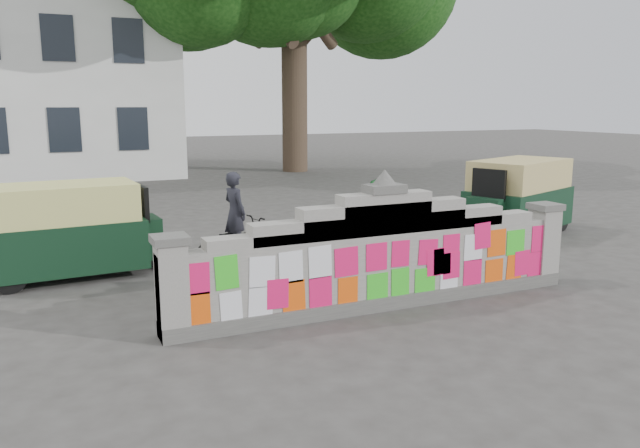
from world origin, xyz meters
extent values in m
plane|color=#383533|center=(0.00, 0.00, 0.00)|extent=(100.00, 100.00, 0.00)
cube|color=#4C4C49|center=(0.00, 0.00, 0.10)|extent=(6.40, 0.42, 0.20)
cube|color=gray|center=(0.00, 0.00, 0.60)|extent=(6.40, 0.32, 1.00)
cube|color=gray|center=(0.00, 0.00, 1.17)|extent=(5.20, 0.32, 0.14)
cube|color=gray|center=(0.00, 0.00, 1.24)|extent=(4.00, 0.32, 0.28)
cube|color=gray|center=(0.00, 0.00, 1.32)|extent=(2.60, 0.32, 0.44)
cube|color=gray|center=(0.00, 0.00, 1.39)|extent=(1.40, 0.32, 0.58)
cube|color=#4C4C49|center=(0.00, 0.00, 1.74)|extent=(0.55, 0.36, 0.12)
cone|color=#4C4C49|center=(0.00, 0.00, 1.90)|extent=(0.36, 0.36, 0.22)
cube|color=gray|center=(-3.02, 0.00, 0.62)|extent=(0.36, 0.40, 1.24)
cube|color=#4C4C49|center=(-3.02, 0.00, 1.28)|extent=(0.44, 0.44, 0.10)
cube|color=gray|center=(3.02, 0.00, 0.62)|extent=(0.36, 0.40, 1.24)
cube|color=#4C4C49|center=(3.02, 0.00, 1.28)|extent=(0.44, 0.44, 0.10)
cylinder|color=#38281E|center=(6.00, 18.00, 3.00)|extent=(1.10, 1.10, 6.00)
imported|color=black|center=(-1.24, 3.16, 0.44)|extent=(1.76, 1.01, 0.87)
imported|color=#21212A|center=(-1.24, 3.16, 0.74)|extent=(0.49, 0.61, 1.48)
imported|color=#217931|center=(1.28, 2.34, 0.78)|extent=(0.74, 0.87, 1.56)
cube|color=black|center=(-4.07, 3.61, 0.57)|extent=(2.56, 1.51, 0.83)
cube|color=#D2D070|center=(-4.07, 3.61, 1.29)|extent=(2.35, 1.44, 0.62)
cube|color=black|center=(-2.78, 3.70, 0.57)|extent=(0.56, 0.76, 0.72)
cube|color=black|center=(-2.78, 3.70, 1.19)|extent=(0.13, 0.73, 0.62)
cylinder|color=black|center=(-2.68, 3.71, 0.26)|extent=(0.52, 0.16, 0.52)
cylinder|color=black|center=(-4.95, 2.98, 0.26)|extent=(0.52, 0.16, 0.52)
cylinder|color=black|center=(-5.03, 4.12, 0.26)|extent=(0.52, 0.16, 0.52)
cube|color=black|center=(5.47, 3.31, 0.60)|extent=(2.94, 2.24, 0.87)
cube|color=tan|center=(5.47, 3.31, 1.36)|extent=(2.71, 2.11, 0.65)
cube|color=black|center=(4.20, 2.83, 0.60)|extent=(0.78, 0.90, 0.76)
cube|color=black|center=(4.20, 2.83, 1.25)|extent=(0.35, 0.74, 0.65)
cylinder|color=black|center=(4.10, 2.79, 0.27)|extent=(0.55, 0.31, 0.54)
cylinder|color=black|center=(6.17, 4.21, 0.27)|extent=(0.55, 0.31, 0.54)
cylinder|color=black|center=(6.60, 3.10, 0.27)|extent=(0.55, 0.31, 0.54)
camera|label=1|loc=(-4.44, -7.54, 2.91)|focal=35.00mm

